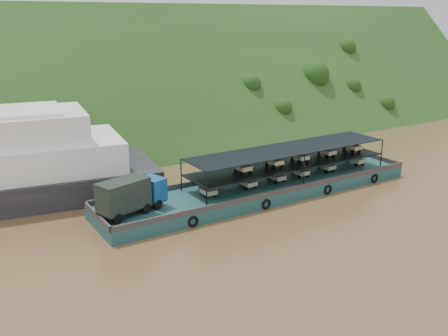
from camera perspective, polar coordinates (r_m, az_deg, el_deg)
ground at (r=49.99m, az=3.78°, el=-4.01°), size 160.00×160.00×0.00m
hillside at (r=80.70m, az=-11.31°, el=3.86°), size 140.00×39.60×39.60m
cargo_barge at (r=51.21m, az=3.41°, el=-2.18°), size 35.09×7.18×4.54m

